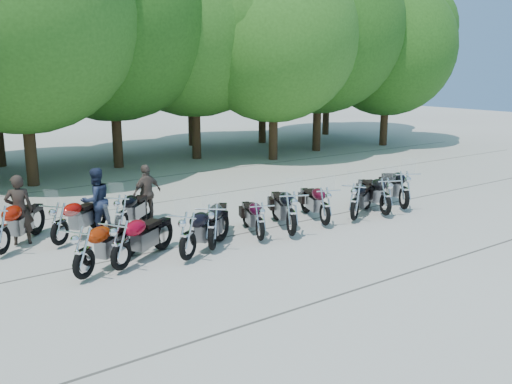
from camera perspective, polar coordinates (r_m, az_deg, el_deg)
ground at (r=13.83m, az=3.59°, el=-5.59°), size 90.00×90.00×0.00m
tree_3 at (r=22.04m, az=-23.81°, el=16.92°), size 8.70×8.70×10.67m
tree_4 at (r=25.00m, az=-15.12°, el=17.67°), size 9.13×9.13×11.20m
tree_5 at (r=26.80m, az=-6.60°, el=17.53°), size 9.04×9.04×11.10m
tree_6 at (r=26.33m, az=1.90°, el=16.03°), size 8.00×8.00×9.82m
tree_7 at (r=29.42m, az=6.68°, el=16.76°), size 8.79×8.79×10.79m
tree_8 at (r=32.23m, az=13.72°, el=14.51°), size 7.53×7.53×9.25m
tree_12 at (r=28.54m, az=-14.97°, el=15.20°), size 7.88×7.88×9.67m
tree_13 at (r=31.50m, az=-6.99°, el=15.85°), size 8.31×8.31×10.20m
tree_14 at (r=32.43m, az=0.68°, el=15.48°), size 8.02×8.02×9.84m
tree_15 at (r=36.96m, az=7.64°, el=16.92°), size 9.67×9.67×11.86m
motorcycle_0 at (r=11.86m, az=-17.74°, el=-5.99°), size 2.34×1.94×1.33m
motorcycle_1 at (r=12.15m, az=-14.08°, el=-5.31°), size 2.38×1.88×1.34m
motorcycle_2 at (r=12.48m, az=-7.22°, el=-4.49°), size 2.40×1.90×1.35m
motorcycle_3 at (r=13.11m, az=-4.62°, el=-3.58°), size 2.06×2.29×1.34m
motorcycle_4 at (r=13.82m, az=0.43°, el=-3.01°), size 1.35×2.19×1.18m
motorcycle_5 at (r=14.18m, az=3.76°, el=-2.16°), size 1.73×2.58×1.41m
motorcycle_6 at (r=15.24m, az=7.30°, el=-1.39°), size 1.47×2.38×1.29m
motorcycle_7 at (r=15.86m, az=10.38°, el=-0.91°), size 2.33×1.80×1.30m
motorcycle_8 at (r=16.59m, az=13.52°, el=-0.36°), size 1.64×2.48×1.35m
motorcycle_9 at (r=17.42m, az=15.37°, el=0.30°), size 1.98×2.57×1.43m
motorcycle_10 at (r=14.09m, az=-25.34°, el=-3.51°), size 2.14×2.42×1.41m
motorcycle_11 at (r=14.29m, az=-20.02°, el=-3.05°), size 2.24×1.94×1.29m
motorcycle_12 at (r=14.73m, az=-13.99°, el=-2.20°), size 2.12×2.04×1.28m
rider_0 at (r=14.87m, az=-23.67°, el=-1.73°), size 0.74×0.56×1.81m
rider_1 at (r=15.28m, az=-16.49°, el=-0.85°), size 0.99×0.85×1.78m
rider_2 at (r=16.04m, az=-11.41°, el=-0.09°), size 1.06×0.66×1.68m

